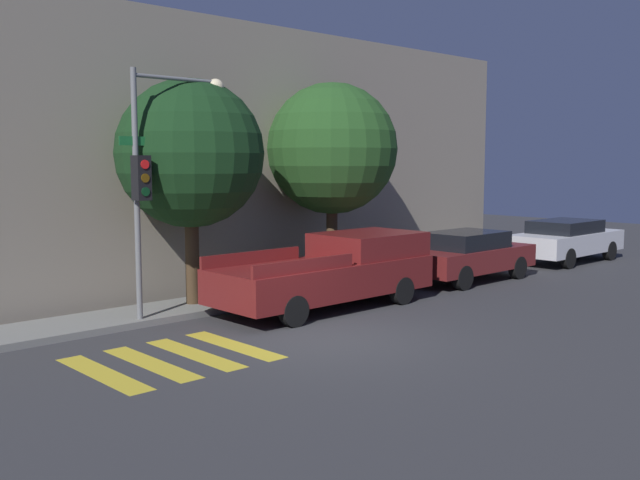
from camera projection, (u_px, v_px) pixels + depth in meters
name	position (u px, v px, depth m)	size (l,w,h in m)	color
ground_plane	(325.00, 339.00, 13.60)	(60.00, 60.00, 0.00)	#333335
sidewalk	(205.00, 305.00, 16.52)	(26.00, 1.65, 0.14)	slate
building_row	(115.00, 158.00, 19.21)	(26.00, 6.00, 6.96)	gray
crosswalk	(173.00, 359.00, 12.25)	(3.03, 2.60, 0.00)	gold
traffic_light_pole	(159.00, 158.00, 14.64)	(2.51, 0.56, 5.25)	slate
pickup_truck	(334.00, 270.00, 16.58)	(5.49, 2.06, 1.66)	maroon
sedan_near_corner	(467.00, 255.00, 20.19)	(4.32, 1.82, 1.41)	maroon
sedan_middle	(566.00, 239.00, 24.04)	(4.69, 1.89, 1.42)	silver
tree_near_corner	(190.00, 154.00, 15.98)	(3.35, 3.35, 5.23)	#42301E
tree_midblock	(332.00, 149.00, 18.98)	(3.49, 3.49, 5.47)	#4C3823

